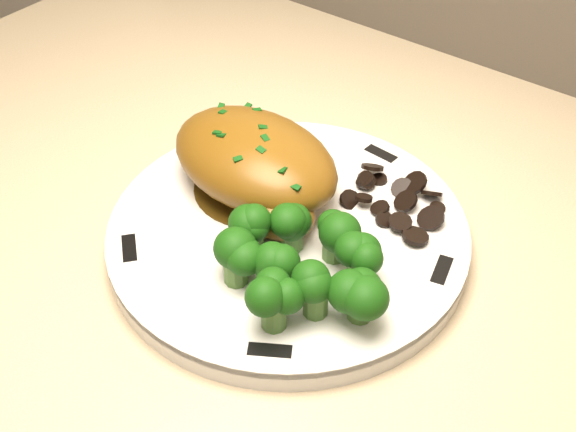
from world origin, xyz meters
The scene contains 10 objects.
plate centered at (-0.49, 1.63, 0.89)m, with size 0.28×0.28×0.02m, color silver.
rim_accent_0 centered at (-0.48, 1.75, 0.90)m, with size 0.03×0.01×0.00m, color black.
rim_accent_1 centered at (-0.60, 1.68, 0.90)m, with size 0.03×0.01×0.00m, color black.
rim_accent_2 centered at (-0.57, 1.53, 0.90)m, with size 0.03×0.01×0.00m, color black.
rim_accent_3 centered at (-0.43, 1.52, 0.90)m, with size 0.03×0.01×0.00m, color black.
rim_accent_4 centered at (-0.37, 1.66, 0.90)m, with size 0.03×0.01×0.00m, color black.
gravy_pool centered at (-0.54, 1.65, 0.90)m, with size 0.10×0.10×0.00m, color #3B290A.
chicken_breast centered at (-0.53, 1.65, 0.92)m, with size 0.16×0.12×0.06m.
mushroom_pile centered at (-0.43, 1.69, 0.90)m, with size 0.08×0.06×0.02m.
broccoli_florets centered at (-0.45, 1.58, 0.92)m, with size 0.13×0.11×0.04m.
Camera 1 is at (-0.24, 1.30, 1.28)m, focal length 45.00 mm.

